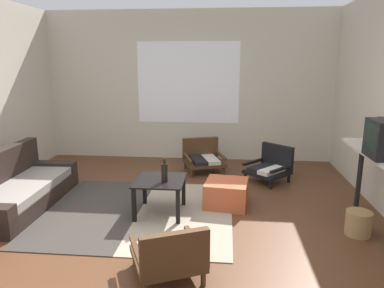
{
  "coord_description": "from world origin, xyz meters",
  "views": [
    {
      "loc": [
        0.71,
        -3.57,
        1.82
      ],
      "look_at": [
        0.29,
        0.68,
        0.82
      ],
      "focal_mm": 33.65,
      "sensor_mm": 36.0,
      "label": 1
    }
  ],
  "objects_px": {
    "ottoman_orange": "(226,193)",
    "couch": "(17,190)",
    "armchair_by_window": "(203,157)",
    "armchair_striped_foreground": "(169,255)",
    "glass_bottle": "(165,172)",
    "armchair_corner": "(270,166)",
    "wicker_basket": "(358,223)",
    "coffee_table": "(160,186)",
    "clay_vase": "(379,136)"
  },
  "relations": [
    {
      "from": "armchair_corner",
      "to": "clay_vase",
      "type": "xyz_separation_m",
      "value": [
        0.96,
        -1.39,
        0.78
      ]
    },
    {
      "from": "couch",
      "to": "coffee_table",
      "type": "relative_size",
      "value": 2.99
    },
    {
      "from": "couch",
      "to": "clay_vase",
      "type": "height_order",
      "value": "clay_vase"
    },
    {
      "from": "armchair_by_window",
      "to": "armchair_striped_foreground",
      "type": "xyz_separation_m",
      "value": [
        -0.07,
        -3.12,
        -0.0
      ]
    },
    {
      "from": "armchair_corner",
      "to": "wicker_basket",
      "type": "distance_m",
      "value": 1.86
    },
    {
      "from": "coffee_table",
      "to": "wicker_basket",
      "type": "height_order",
      "value": "coffee_table"
    },
    {
      "from": "couch",
      "to": "wicker_basket",
      "type": "xyz_separation_m",
      "value": [
        4.05,
        -0.38,
        -0.08
      ]
    },
    {
      "from": "armchair_by_window",
      "to": "glass_bottle",
      "type": "xyz_separation_m",
      "value": [
        -0.33,
        -1.85,
        0.31
      ]
    },
    {
      "from": "ottoman_orange",
      "to": "clay_vase",
      "type": "bearing_deg",
      "value": -11.8
    },
    {
      "from": "glass_bottle",
      "to": "wicker_basket",
      "type": "distance_m",
      "value": 2.19
    },
    {
      "from": "coffee_table",
      "to": "glass_bottle",
      "type": "relative_size",
      "value": 2.24
    },
    {
      "from": "armchair_striped_foreground",
      "to": "wicker_basket",
      "type": "relative_size",
      "value": 2.82
    },
    {
      "from": "couch",
      "to": "armchair_by_window",
      "type": "height_order",
      "value": "couch"
    },
    {
      "from": "clay_vase",
      "to": "couch",
      "type": "bearing_deg",
      "value": 179.16
    },
    {
      "from": "armchair_striped_foreground",
      "to": "wicker_basket",
      "type": "bearing_deg",
      "value": 27.97
    },
    {
      "from": "wicker_basket",
      "to": "armchair_striped_foreground",
      "type": "bearing_deg",
      "value": -152.03
    },
    {
      "from": "armchair_by_window",
      "to": "armchair_striped_foreground",
      "type": "height_order",
      "value": "armchair_by_window"
    },
    {
      "from": "armchair_striped_foreground",
      "to": "glass_bottle",
      "type": "xyz_separation_m",
      "value": [
        -0.25,
        1.27,
        0.31
      ]
    },
    {
      "from": "wicker_basket",
      "to": "armchair_by_window",
      "type": "bearing_deg",
      "value": 130.28
    },
    {
      "from": "armchair_corner",
      "to": "armchair_striped_foreground",
      "type": "bearing_deg",
      "value": -112.89
    },
    {
      "from": "armchair_by_window",
      "to": "ottoman_orange",
      "type": "height_order",
      "value": "armchair_by_window"
    },
    {
      "from": "armchair_corner",
      "to": "ottoman_orange",
      "type": "relative_size",
      "value": 1.5
    },
    {
      "from": "clay_vase",
      "to": "glass_bottle",
      "type": "xyz_separation_m",
      "value": [
        -2.36,
        -0.05,
        -0.47
      ]
    },
    {
      "from": "armchair_by_window",
      "to": "clay_vase",
      "type": "distance_m",
      "value": 2.83
    },
    {
      "from": "coffee_table",
      "to": "ottoman_orange",
      "type": "distance_m",
      "value": 0.88
    },
    {
      "from": "armchair_by_window",
      "to": "armchair_corner",
      "type": "xyz_separation_m",
      "value": [
        1.07,
        -0.42,
        0.0
      ]
    },
    {
      "from": "armchair_striped_foreground",
      "to": "clay_vase",
      "type": "height_order",
      "value": "clay_vase"
    },
    {
      "from": "ottoman_orange",
      "to": "clay_vase",
      "type": "xyz_separation_m",
      "value": [
        1.63,
        -0.34,
        0.86
      ]
    },
    {
      "from": "ottoman_orange",
      "to": "couch",
      "type": "bearing_deg",
      "value": -173.99
    },
    {
      "from": "armchair_by_window",
      "to": "glass_bottle",
      "type": "relative_size",
      "value": 2.79
    },
    {
      "from": "couch",
      "to": "coffee_table",
      "type": "height_order",
      "value": "couch"
    },
    {
      "from": "armchair_corner",
      "to": "ottoman_orange",
      "type": "bearing_deg",
      "value": -122.61
    },
    {
      "from": "armchair_by_window",
      "to": "coffee_table",
      "type": "bearing_deg",
      "value": -102.47
    },
    {
      "from": "clay_vase",
      "to": "armchair_striped_foreground",
      "type": "bearing_deg",
      "value": -147.99
    },
    {
      "from": "coffee_table",
      "to": "glass_bottle",
      "type": "distance_m",
      "value": 0.22
    },
    {
      "from": "coffee_table",
      "to": "armchair_striped_foreground",
      "type": "height_order",
      "value": "armchair_striped_foreground"
    },
    {
      "from": "couch",
      "to": "armchair_by_window",
      "type": "relative_size",
      "value": 2.4
    },
    {
      "from": "armchair_corner",
      "to": "clay_vase",
      "type": "height_order",
      "value": "clay_vase"
    },
    {
      "from": "armchair_by_window",
      "to": "wicker_basket",
      "type": "height_order",
      "value": "armchair_by_window"
    },
    {
      "from": "clay_vase",
      "to": "armchair_by_window",
      "type": "bearing_deg",
      "value": 138.35
    },
    {
      "from": "armchair_by_window",
      "to": "armchair_corner",
      "type": "height_order",
      "value": "armchair_corner"
    },
    {
      "from": "coffee_table",
      "to": "armchair_striped_foreground",
      "type": "bearing_deg",
      "value": -76.33
    },
    {
      "from": "armchair_striped_foreground",
      "to": "ottoman_orange",
      "type": "xyz_separation_m",
      "value": [
        0.47,
        1.66,
        -0.07
      ]
    },
    {
      "from": "ottoman_orange",
      "to": "armchair_by_window",
      "type": "bearing_deg",
      "value": 105.22
    },
    {
      "from": "armchair_by_window",
      "to": "ottoman_orange",
      "type": "xyz_separation_m",
      "value": [
        0.4,
        -1.47,
        -0.07
      ]
    },
    {
      "from": "coffee_table",
      "to": "ottoman_orange",
      "type": "height_order",
      "value": "coffee_table"
    },
    {
      "from": "glass_bottle",
      "to": "armchair_by_window",
      "type": "bearing_deg",
      "value": 80.03
    },
    {
      "from": "coffee_table",
      "to": "glass_bottle",
      "type": "bearing_deg",
      "value": -40.47
    },
    {
      "from": "armchair_by_window",
      "to": "ottoman_orange",
      "type": "distance_m",
      "value": 1.52
    },
    {
      "from": "glass_bottle",
      "to": "wicker_basket",
      "type": "xyz_separation_m",
      "value": [
        2.13,
        -0.27,
        -0.42
      ]
    }
  ]
}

